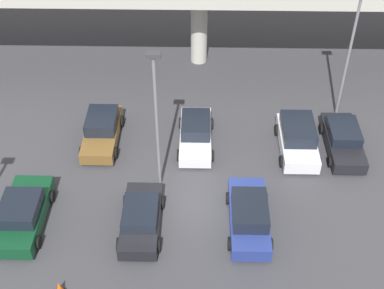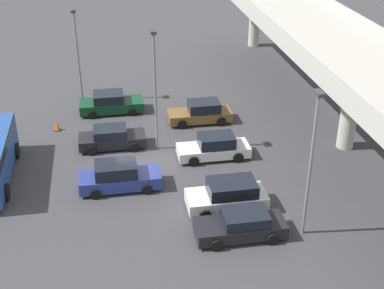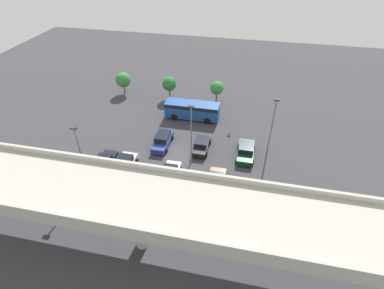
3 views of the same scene
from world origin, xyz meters
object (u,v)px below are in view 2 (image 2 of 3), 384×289
object	(u,v)px
parked_car_0	(111,103)
parked_car_4	(119,177)
lamp_post_mid_lot	(155,83)
lamp_post_by_overpass	(77,48)
traffic_cone	(57,126)
parked_car_6	(241,225)
lamp_post_near_aisle	(312,155)
parked_car_5	(228,196)
parked_car_1	(201,113)
parked_car_2	(112,138)
parked_car_3	(214,147)

from	to	relation	value
parked_car_0	parked_car_4	size ratio (longest dim) A/B	1.01
lamp_post_mid_lot	lamp_post_by_overpass	bearing A→B (deg)	-151.64
traffic_cone	parked_car_6	bearing A→B (deg)	35.04
traffic_cone	lamp_post_by_overpass	bearing A→B (deg)	162.37
lamp_post_by_overpass	traffic_cone	world-z (taller)	lamp_post_by_overpass
lamp_post_near_aisle	lamp_post_mid_lot	size ratio (longest dim) A/B	0.98
parked_car_5	parked_car_1	bearing A→B (deg)	-92.97
parked_car_5	parked_car_4	bearing A→B (deg)	-27.91
parked_car_2	parked_car_5	xyz separation A→B (m)	(8.40, 6.11, 0.12)
parked_car_0	lamp_post_near_aisle	bearing A→B (deg)	-61.54
lamp_post_near_aisle	parked_car_3	bearing A→B (deg)	-161.67
parked_car_5	lamp_post_near_aisle	bearing A→B (deg)	138.92
parked_car_5	parked_car_6	size ratio (longest dim) A/B	0.95
parked_car_1	traffic_cone	distance (m)	10.52
parked_car_5	traffic_cone	xyz separation A→B (m)	(-11.65, -9.92, -0.48)
parked_car_6	lamp_post_by_overpass	xyz separation A→B (m)	(-19.71, -8.28, 3.69)
parked_car_4	parked_car_1	bearing A→B (deg)	51.60
parked_car_0	parked_car_5	size ratio (longest dim) A/B	1.09
parked_car_3	lamp_post_mid_lot	size ratio (longest dim) A/B	0.58
parked_car_6	lamp_post_mid_lot	size ratio (longest dim) A/B	0.57
parked_car_1	parked_car_5	distance (m)	11.32
traffic_cone	lamp_post_near_aisle	bearing A→B (deg)	42.32
lamp_post_by_overpass	traffic_cone	size ratio (longest dim) A/B	10.55
lamp_post_near_aisle	lamp_post_mid_lot	distance (m)	12.41
parked_car_5	lamp_post_near_aisle	xyz separation A→B (m)	(2.92, 3.35, 3.88)
parked_car_2	parked_car_6	size ratio (longest dim) A/B	0.95
lamp_post_mid_lot	traffic_cone	bearing A→B (deg)	-120.25
traffic_cone	parked_car_1	bearing A→B (deg)	88.09
parked_car_1	lamp_post_mid_lot	bearing A→B (deg)	44.36
lamp_post_mid_lot	lamp_post_near_aisle	bearing A→B (deg)	31.36
parked_car_3	parked_car_5	distance (m)	5.84
parked_car_0	lamp_post_near_aisle	xyz separation A→B (m)	(17.16, 9.30, 3.96)
parked_car_4	lamp_post_near_aisle	xyz separation A→B (m)	(6.04, 9.24, 3.92)
lamp_post_by_overpass	parked_car_6	bearing A→B (deg)	22.79
lamp_post_mid_lot	traffic_cone	world-z (taller)	lamp_post_mid_lot
parked_car_1	lamp_post_mid_lot	size ratio (longest dim) A/B	0.57
parked_car_5	lamp_post_mid_lot	world-z (taller)	lamp_post_mid_lot
parked_car_2	parked_car_5	world-z (taller)	parked_car_5
parked_car_4	lamp_post_mid_lot	xyz separation A→B (m)	(-4.56, 2.78, 4.00)
lamp_post_near_aisle	traffic_cone	bearing A→B (deg)	-137.68
parked_car_6	parked_car_1	bearing A→B (deg)	-92.04
parked_car_4	parked_car_5	bearing A→B (deg)	-27.91
parked_car_1	parked_car_6	distance (m)	13.93
parked_car_1	parked_car_5	bearing A→B (deg)	87.03
lamp_post_near_aisle	parked_car_5	bearing A→B (deg)	-131.08
parked_car_6	traffic_cone	distance (m)	17.44
parked_car_2	parked_car_6	bearing A→B (deg)	-60.62
parked_car_6	lamp_post_by_overpass	distance (m)	21.70
lamp_post_mid_lot	traffic_cone	xyz separation A→B (m)	(-3.97, -6.81, -4.45)
parked_car_2	lamp_post_near_aisle	xyz separation A→B (m)	(11.31, 9.46, 4.00)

